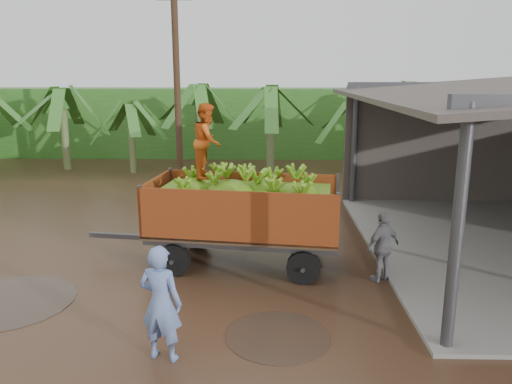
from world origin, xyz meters
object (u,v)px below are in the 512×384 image
(banana_trailer, at_px, (243,209))
(man_blue, at_px, (161,303))
(man_grey, at_px, (383,247))
(utility_pole, at_px, (177,91))

(banana_trailer, distance_m, man_blue, 4.20)
(banana_trailer, relative_size, man_grey, 3.95)
(man_blue, bearing_deg, banana_trailer, -90.57)
(man_grey, bearing_deg, man_blue, 3.46)
(banana_trailer, xyz_separation_m, man_grey, (3.04, -0.92, -0.56))
(banana_trailer, xyz_separation_m, man_blue, (-1.09, -4.04, -0.40))
(banana_trailer, relative_size, man_blue, 3.26)
(banana_trailer, height_order, man_blue, banana_trailer)
(man_blue, distance_m, utility_pole, 11.60)
(utility_pole, bearing_deg, banana_trailer, -69.17)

